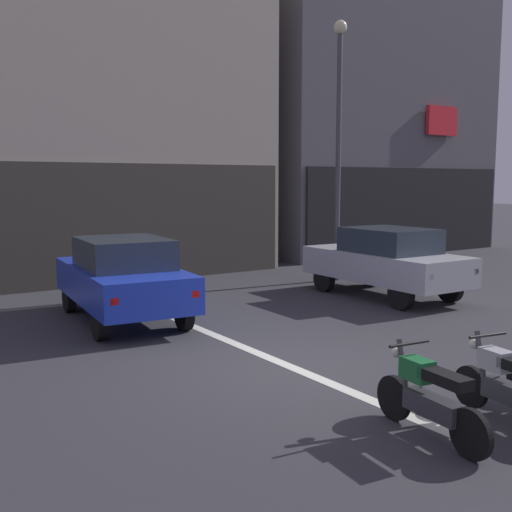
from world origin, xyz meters
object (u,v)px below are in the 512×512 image
Objects in this scene: car_blue_crossing_near at (123,276)px; car_silver_parked_kerbside at (386,260)px; motorcycle_silver_row_left_mid at (508,385)px; street_lamp at (339,125)px; motorcycle_green_row_leftmost at (429,396)px.

car_silver_parked_kerbside is (6.11, -1.06, 0.00)m from car_blue_crossing_near.
street_lamp is at bearing 59.64° from motorcycle_silver_row_left_mid.
motorcycle_green_row_leftmost is 1.05m from motorcycle_silver_row_left_mid.
motorcycle_green_row_leftmost is at bearing -132.37° from car_silver_parked_kerbside.
street_lamp is at bearing 74.71° from car_silver_parked_kerbside.
car_blue_crossing_near is 7.51m from motorcycle_silver_row_left_mid.
street_lamp is at bearing 12.29° from car_blue_crossing_near.
car_silver_parked_kerbside is at bearing 47.63° from motorcycle_green_row_leftmost.
street_lamp is 11.19m from motorcycle_green_row_leftmost.
car_silver_parked_kerbside is 2.49× the size of motorcycle_silver_row_left_mid.
street_lamp is 10.86m from motorcycle_silver_row_left_mid.
motorcycle_silver_row_left_mid is at bearing -77.28° from car_blue_crossing_near.
car_blue_crossing_near reaches higher than motorcycle_silver_row_left_mid.
car_blue_crossing_near is at bearing -167.71° from street_lamp.
motorcycle_silver_row_left_mid is at bearing -125.47° from car_silver_parked_kerbside.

